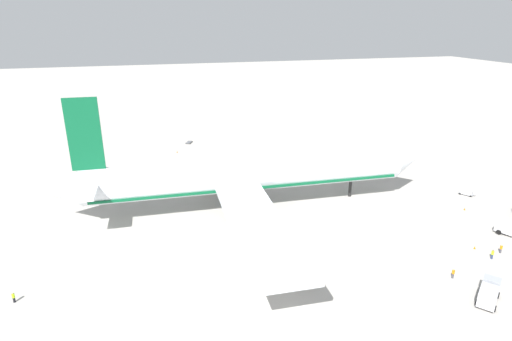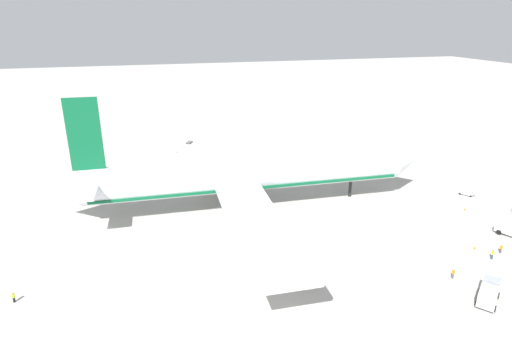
{
  "view_description": "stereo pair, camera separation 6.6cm",
  "coord_description": "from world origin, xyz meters",
  "px_view_note": "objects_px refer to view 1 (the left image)",
  "views": [
    {
      "loc": [
        -20.99,
        -78.62,
        38.07
      ],
      "look_at": [
        1.9,
        1.86,
        7.32
      ],
      "focal_mm": 29.25,
      "sensor_mm": 36.0,
      "label": 1
    },
    {
      "loc": [
        -20.93,
        -78.64,
        38.07
      ],
      "look_at": [
        1.9,
        1.86,
        7.32
      ],
      "focal_mm": 29.25,
      "sensor_mm": 36.0,
      "label": 2
    }
  ],
  "objects_px": {
    "ground_worker_2": "(492,254)",
    "traffic_cone_1": "(177,152)",
    "ground_worker_4": "(14,297)",
    "traffic_cone_2": "(465,209)",
    "airliner": "(244,175)",
    "ground_worker_0": "(501,249)",
    "traffic_cone_4": "(475,247)",
    "baggage_cart_0": "(189,142)",
    "service_truck_1": "(489,293)",
    "service_truck_2": "(512,229)",
    "ground_worker_3": "(453,273)",
    "baggage_cart_1": "(466,192)"
  },
  "relations": [
    {
      "from": "baggage_cart_1",
      "to": "traffic_cone_1",
      "type": "distance_m",
      "value": 78.34
    },
    {
      "from": "baggage_cart_0",
      "to": "ground_worker_4",
      "type": "height_order",
      "value": "ground_worker_4"
    },
    {
      "from": "airliner",
      "to": "ground_worker_2",
      "type": "xyz_separation_m",
      "value": [
        34.89,
        -31.21,
        -6.4
      ]
    },
    {
      "from": "service_truck_1",
      "to": "service_truck_2",
      "type": "distance_m",
      "value": 24.01
    },
    {
      "from": "baggage_cart_1",
      "to": "ground_worker_2",
      "type": "xyz_separation_m",
      "value": [
        -15.46,
        -23.58,
        0.09
      ]
    },
    {
      "from": "service_truck_1",
      "to": "baggage_cart_0",
      "type": "relative_size",
      "value": 1.74
    },
    {
      "from": "service_truck_1",
      "to": "service_truck_2",
      "type": "height_order",
      "value": "service_truck_1"
    },
    {
      "from": "baggage_cart_0",
      "to": "traffic_cone_4",
      "type": "relative_size",
      "value": 6.03
    },
    {
      "from": "service_truck_2",
      "to": "ground_worker_4",
      "type": "distance_m",
      "value": 84.08
    },
    {
      "from": "airliner",
      "to": "ground_worker_4",
      "type": "distance_m",
      "value": 45.55
    },
    {
      "from": "ground_worker_0",
      "to": "traffic_cone_4",
      "type": "relative_size",
      "value": 2.94
    },
    {
      "from": "baggage_cart_1",
      "to": "baggage_cart_0",
      "type": "bearing_deg",
      "value": 133.09
    },
    {
      "from": "airliner",
      "to": "ground_worker_0",
      "type": "distance_m",
      "value": 48.73
    },
    {
      "from": "airliner",
      "to": "ground_worker_0",
      "type": "xyz_separation_m",
      "value": [
        37.78,
        -30.1,
        -6.45
      ]
    },
    {
      "from": "baggage_cart_0",
      "to": "traffic_cone_2",
      "type": "relative_size",
      "value": 6.03
    },
    {
      "from": "traffic_cone_2",
      "to": "traffic_cone_4",
      "type": "xyz_separation_m",
      "value": [
        -9.68,
        -13.52,
        0.0
      ]
    },
    {
      "from": "airliner",
      "to": "baggage_cart_0",
      "type": "distance_m",
      "value": 52.48
    },
    {
      "from": "ground_worker_3",
      "to": "traffic_cone_2",
      "type": "height_order",
      "value": "ground_worker_3"
    },
    {
      "from": "service_truck_2",
      "to": "airliner",
      "type": "bearing_deg",
      "value": 150.02
    },
    {
      "from": "service_truck_1",
      "to": "traffic_cone_1",
      "type": "bearing_deg",
      "value": 113.2
    },
    {
      "from": "baggage_cart_0",
      "to": "traffic_cone_1",
      "type": "height_order",
      "value": "traffic_cone_1"
    },
    {
      "from": "baggage_cart_0",
      "to": "ground_worker_0",
      "type": "relative_size",
      "value": 2.05
    },
    {
      "from": "baggage_cart_1",
      "to": "ground_worker_0",
      "type": "xyz_separation_m",
      "value": [
        -12.56,
        -22.46,
        0.04
      ]
    },
    {
      "from": "baggage_cart_0",
      "to": "traffic_cone_4",
      "type": "xyz_separation_m",
      "value": [
        39.72,
        -79.55,
        0.01
      ]
    },
    {
      "from": "baggage_cart_0",
      "to": "traffic_cone_2",
      "type": "height_order",
      "value": "traffic_cone_2"
    },
    {
      "from": "ground_worker_4",
      "to": "traffic_cone_2",
      "type": "relative_size",
      "value": 2.93
    },
    {
      "from": "ground_worker_4",
      "to": "traffic_cone_2",
      "type": "height_order",
      "value": "ground_worker_4"
    },
    {
      "from": "baggage_cart_1",
      "to": "traffic_cone_1",
      "type": "height_order",
      "value": "baggage_cart_1"
    },
    {
      "from": "service_truck_1",
      "to": "service_truck_2",
      "type": "bearing_deg",
      "value": 37.15
    },
    {
      "from": "service_truck_1",
      "to": "traffic_cone_1",
      "type": "distance_m",
      "value": 89.87
    },
    {
      "from": "traffic_cone_1",
      "to": "traffic_cone_2",
      "type": "xyz_separation_m",
      "value": [
        54.15,
        -56.65,
        0.0
      ]
    },
    {
      "from": "baggage_cart_1",
      "to": "traffic_cone_1",
      "type": "bearing_deg",
      "value": 140.34
    },
    {
      "from": "service_truck_1",
      "to": "traffic_cone_1",
      "type": "relative_size",
      "value": 10.5
    },
    {
      "from": "traffic_cone_1",
      "to": "traffic_cone_2",
      "type": "relative_size",
      "value": 1.0
    },
    {
      "from": "ground_worker_4",
      "to": "service_truck_2",
      "type": "bearing_deg",
      "value": -2.6
    },
    {
      "from": "ground_worker_0",
      "to": "traffic_cone_2",
      "type": "relative_size",
      "value": 2.94
    },
    {
      "from": "ground_worker_3",
      "to": "traffic_cone_2",
      "type": "distance_m",
      "value": 27.76
    },
    {
      "from": "ground_worker_2",
      "to": "traffic_cone_1",
      "type": "bearing_deg",
      "value": 121.36
    },
    {
      "from": "ground_worker_2",
      "to": "traffic_cone_1",
      "type": "distance_m",
      "value": 86.18
    },
    {
      "from": "ground_worker_3",
      "to": "traffic_cone_4",
      "type": "xyz_separation_m",
      "value": [
        9.81,
        6.24,
        -0.54
      ]
    },
    {
      "from": "airliner",
      "to": "service_truck_2",
      "type": "distance_m",
      "value": 51.81
    },
    {
      "from": "ground_worker_4",
      "to": "baggage_cart_0",
      "type": "bearing_deg",
      "value": 65.09
    },
    {
      "from": "baggage_cart_0",
      "to": "traffic_cone_4",
      "type": "distance_m",
      "value": 88.92
    },
    {
      "from": "service_truck_2",
      "to": "traffic_cone_1",
      "type": "height_order",
      "value": "service_truck_2"
    },
    {
      "from": "ground_worker_3",
      "to": "ground_worker_4",
      "type": "distance_m",
      "value": 65.25
    },
    {
      "from": "traffic_cone_2",
      "to": "traffic_cone_4",
      "type": "bearing_deg",
      "value": -125.6
    },
    {
      "from": "ground_worker_4",
      "to": "traffic_cone_2",
      "type": "bearing_deg",
      "value": 5.21
    },
    {
      "from": "baggage_cart_1",
      "to": "ground_worker_0",
      "type": "bearing_deg",
      "value": -119.21
    },
    {
      "from": "service_truck_2",
      "to": "traffic_cone_4",
      "type": "xyz_separation_m",
      "value": [
        -10.07,
        -2.08,
        -1.04
      ]
    },
    {
      "from": "baggage_cart_0",
      "to": "ground_worker_0",
      "type": "bearing_deg",
      "value": -62.29
    }
  ]
}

